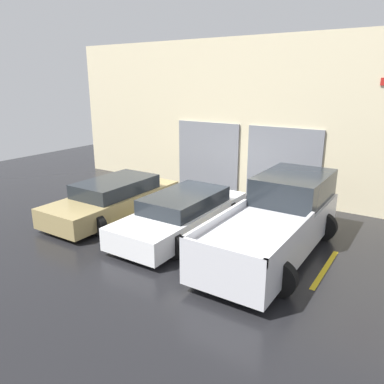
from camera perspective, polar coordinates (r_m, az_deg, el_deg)
ground_plane at (r=12.06m, az=2.30°, el=-3.99°), size 28.00×28.00×0.00m
shophouse_building at (r=14.29m, az=9.33°, el=10.79°), size 16.69×0.68×5.75m
pickup_truck at (r=9.81m, az=12.93°, el=-4.16°), size 2.41×5.40×1.81m
sedan_white at (r=10.79m, az=-1.37°, el=-3.33°), size 2.17×4.78×1.17m
sedan_side at (r=12.45m, az=-11.71°, el=-0.95°), size 2.15×4.78×1.18m
parking_stripe_far_left at (r=13.55m, az=-15.76°, el=-2.26°), size 0.12×2.20×0.01m
parking_stripe_left at (r=11.74m, az=-6.91°, el=-4.68°), size 0.12×2.20×0.01m
parking_stripe_centre at (r=10.33m, az=4.83°, el=-7.69°), size 0.12×2.20×0.01m
parking_stripe_right at (r=9.50m, az=19.63°, el=-10.96°), size 0.12×2.20×0.01m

